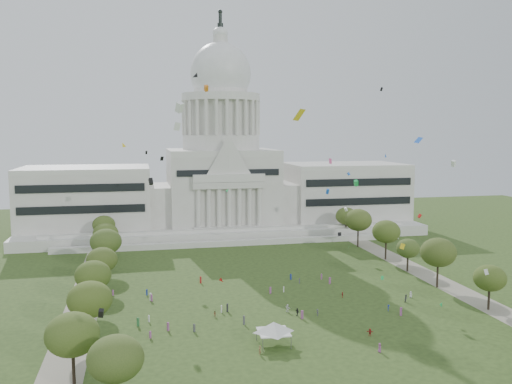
# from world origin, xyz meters

# --- Properties ---
(ground) EXTENTS (400.00, 400.00, 0.00)m
(ground) POSITION_xyz_m (0.00, 0.00, 0.00)
(ground) COLOR #2E421A
(ground) RESTS_ON ground
(capitol) EXTENTS (160.00, 64.50, 91.30)m
(capitol) POSITION_xyz_m (0.00, 113.59, 22.30)
(capitol) COLOR silver
(capitol) RESTS_ON ground
(path_left) EXTENTS (8.00, 160.00, 0.04)m
(path_left) POSITION_xyz_m (-48.00, 30.00, 0.02)
(path_left) COLOR gray
(path_left) RESTS_ON ground
(path_right) EXTENTS (8.00, 160.00, 0.04)m
(path_right) POSITION_xyz_m (48.00, 30.00, 0.02)
(path_right) COLOR gray
(path_right) RESTS_ON ground
(row_tree_l_0) EXTENTS (8.85, 8.85, 12.59)m
(row_tree_l_0) POSITION_xyz_m (-45.26, -21.68, 8.95)
(row_tree_l_0) COLOR black
(row_tree_l_0) RESTS_ON ground
(row_tree_l_1) EXTENTS (8.86, 8.86, 12.59)m
(row_tree_l_1) POSITION_xyz_m (-44.07, -2.96, 8.95)
(row_tree_l_1) COLOR black
(row_tree_l_1) RESTS_ON ground
(row_tree_r_1) EXTENTS (7.58, 7.58, 10.78)m
(row_tree_r_1) POSITION_xyz_m (46.22, -1.75, 7.66)
(row_tree_r_1) COLOR black
(row_tree_r_1) RESTS_ON ground
(row_tree_l_2) EXTENTS (8.42, 8.42, 11.97)m
(row_tree_l_2) POSITION_xyz_m (-45.04, 17.30, 8.51)
(row_tree_l_2) COLOR black
(row_tree_l_2) RESTS_ON ground
(row_tree_r_2) EXTENTS (9.55, 9.55, 13.58)m
(row_tree_r_2) POSITION_xyz_m (44.17, 17.44, 9.66)
(row_tree_r_2) COLOR black
(row_tree_r_2) RESTS_ON ground
(row_tree_l_3) EXTENTS (8.12, 8.12, 11.55)m
(row_tree_l_3) POSITION_xyz_m (-44.09, 33.92, 8.21)
(row_tree_l_3) COLOR black
(row_tree_l_3) RESTS_ON ground
(row_tree_r_3) EXTENTS (7.01, 7.01, 9.98)m
(row_tree_r_3) POSITION_xyz_m (44.40, 34.48, 7.08)
(row_tree_r_3) COLOR black
(row_tree_r_3) RESTS_ON ground
(row_tree_l_4) EXTENTS (9.29, 9.29, 13.21)m
(row_tree_l_4) POSITION_xyz_m (-44.08, 52.42, 9.39)
(row_tree_l_4) COLOR black
(row_tree_l_4) RESTS_ON ground
(row_tree_r_4) EXTENTS (9.19, 9.19, 13.06)m
(row_tree_r_4) POSITION_xyz_m (44.76, 50.04, 9.29)
(row_tree_r_4) COLOR black
(row_tree_r_4) RESTS_ON ground
(row_tree_l_5) EXTENTS (8.33, 8.33, 11.85)m
(row_tree_l_5) POSITION_xyz_m (-45.22, 71.01, 8.42)
(row_tree_l_5) COLOR black
(row_tree_l_5) RESTS_ON ground
(row_tree_r_5) EXTENTS (9.82, 9.82, 13.96)m
(row_tree_r_5) POSITION_xyz_m (43.49, 70.19, 9.93)
(row_tree_r_5) COLOR black
(row_tree_r_5) RESTS_ON ground
(row_tree_l_6) EXTENTS (8.19, 8.19, 11.64)m
(row_tree_l_6) POSITION_xyz_m (-46.87, 89.14, 8.27)
(row_tree_l_6) COLOR black
(row_tree_l_6) RESTS_ON ground
(row_tree_r_6) EXTENTS (8.42, 8.42, 11.97)m
(row_tree_r_6) POSITION_xyz_m (45.96, 88.13, 8.51)
(row_tree_r_6) COLOR black
(row_tree_r_6) RESTS_ON ground
(near_tree_0) EXTENTS (8.47, 8.47, 12.04)m
(near_tree_0) POSITION_xyz_m (-38.00, -32.00, 8.56)
(near_tree_0) COLOR black
(near_tree_0) RESTS_ON ground
(event_tent) EXTENTS (8.80, 8.80, 4.73)m
(event_tent) POSITION_xyz_m (-8.69, -11.44, 3.67)
(event_tent) COLOR #4C4C4C
(event_tent) RESTS_ON ground
(person_0) EXTENTS (0.91, 0.96, 1.65)m
(person_0) POSITION_xyz_m (32.82, 10.76, 0.82)
(person_0) COLOR silver
(person_0) RESTS_ON ground
(person_2) EXTENTS (1.15, 1.06, 2.01)m
(person_2) POSITION_xyz_m (29.81, 7.41, 1.01)
(person_2) COLOR #4C4C51
(person_2) RESTS_ON ground
(person_3) EXTENTS (0.59, 1.06, 1.60)m
(person_3) POSITION_xyz_m (5.17, 2.60, 0.80)
(person_3) COLOR #4C4C51
(person_3) RESTS_ON ground
(person_4) EXTENTS (0.97, 1.23, 1.85)m
(person_4) POSITION_xyz_m (0.67, 3.60, 0.93)
(person_4) COLOR #26262B
(person_4) RESTS_ON ground
(person_5) EXTENTS (1.47, 1.81, 1.84)m
(person_5) POSITION_xyz_m (-0.78, 6.68, 0.92)
(person_5) COLOR silver
(person_5) RESTS_ON ground
(person_6) EXTENTS (0.60, 0.90, 1.82)m
(person_6) POSITION_xyz_m (10.24, -19.35, 0.91)
(person_6) COLOR #994C8C
(person_6) RESTS_ON ground
(person_7) EXTENTS (0.80, 0.81, 1.80)m
(person_7) POSITION_xyz_m (-12.42, -15.68, 0.90)
(person_7) COLOR olive
(person_7) RESTS_ON ground
(person_8) EXTENTS (0.79, 0.59, 1.46)m
(person_8) POSITION_xyz_m (-17.87, 6.95, 0.73)
(person_8) COLOR olive
(person_8) RESTS_ON ground
(person_9) EXTENTS (0.99, 1.12, 1.55)m
(person_9) POSITION_xyz_m (22.59, 2.25, 0.78)
(person_9) COLOR navy
(person_9) RESTS_ON ground
(person_10) EXTENTS (0.65, 0.93, 1.45)m
(person_10) POSITION_xyz_m (15.86, 14.45, 0.73)
(person_10) COLOR #B21E1E
(person_10) RESTS_ON ground
(person_11) EXTENTS (1.54, 0.91, 1.56)m
(person_11) POSITION_xyz_m (11.92, -11.21, 0.78)
(person_11) COLOR #B21E1E
(person_11) RESTS_ON ground
(distant_crowd) EXTENTS (65.73, 41.35, 1.95)m
(distant_crowd) POSITION_xyz_m (-12.34, 13.62, 0.89)
(distant_crowd) COLOR #994C8C
(distant_crowd) RESTS_ON ground
(kite_swarm) EXTENTS (78.39, 106.08, 48.91)m
(kite_swarm) POSITION_xyz_m (-2.54, 10.65, 29.09)
(kite_swarm) COLOR blue
(kite_swarm) RESTS_ON ground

